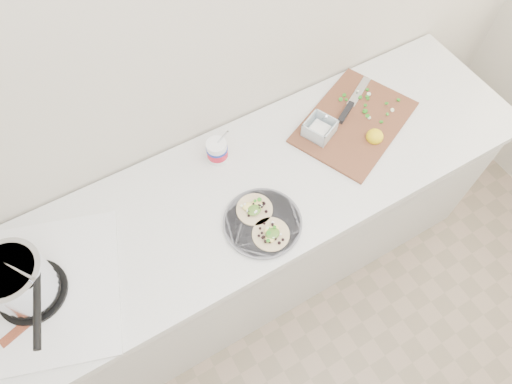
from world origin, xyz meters
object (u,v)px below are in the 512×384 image
stove (24,285)px  bacon_plate (22,329)px  tub (218,149)px  cutboard (351,120)px  taco_plate (263,222)px

stove → bacon_plate: bearing=-106.8°
tub → bacon_plate: tub is taller
tub → cutboard: bearing=-11.8°
tub → taco_plate: bearing=-89.5°
taco_plate → tub: tub is taller
cutboard → bacon_plate: (-1.44, -0.17, -0.01)m
stove → bacon_plate: size_ratio=3.16×
tub → stove: bearing=-167.0°
tub → bacon_plate: bearing=-162.0°
taco_plate → tub: bearing=90.5°
stove → bacon_plate: (-0.07, -0.10, -0.08)m
stove → taco_plate: (0.81, -0.16, -0.07)m
bacon_plate → tub: bearing=18.0°
cutboard → stove: bearing=158.8°
tub → cutboard: tub is taller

